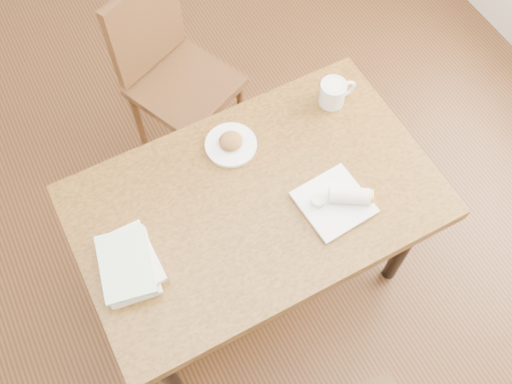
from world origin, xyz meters
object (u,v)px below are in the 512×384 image
book_stack (129,264)px  plate_burrito (339,200)px  plate_scone (231,144)px  coffee_mug (334,92)px  table (256,209)px  chair_far (169,67)px

book_stack → plate_burrito: bearing=-9.3°
plate_scone → book_stack: book_stack is taller
coffee_mug → plate_scone: bearing=-179.7°
plate_scone → plate_burrito: 0.46m
plate_scone → book_stack: 0.58m
coffee_mug → plate_burrito: 0.45m
plate_scone → plate_burrito: (0.23, -0.39, 0.00)m
book_stack → coffee_mug: bearing=15.9°
plate_scone → plate_burrito: bearing=-59.9°
plate_burrito → coffee_mug: bearing=61.0°
table → coffee_mug: 0.54m
plate_burrito → book_stack: size_ratio=0.92×
coffee_mug → plate_burrito: coffee_mug is taller
table → plate_burrito: plate_burrito is taller
table → book_stack: size_ratio=4.70×
table → chair_far: (0.02, 0.87, -0.12)m
chair_far → book_stack: bearing=-119.6°
table → plate_scone: bearing=85.0°
plate_burrito → table: bearing=148.2°
table → coffee_mug: size_ratio=8.59×
coffee_mug → table: bearing=-152.7°
table → coffee_mug: coffee_mug is taller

